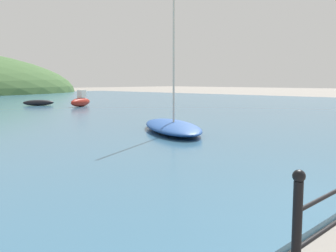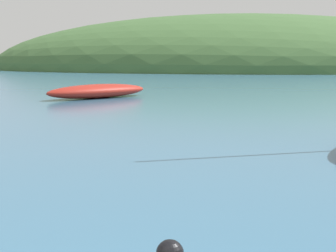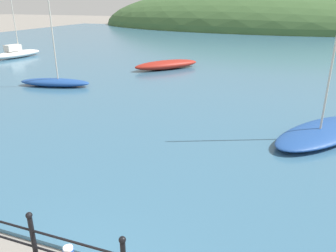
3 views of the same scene
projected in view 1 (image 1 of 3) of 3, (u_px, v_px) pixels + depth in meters
boat_twin_mast at (81, 101)px, 29.26m from camera, size 2.63×1.82×1.22m
boat_far_right at (172, 126)px, 14.76m from camera, size 4.32×5.25×6.03m
boat_blue_hull at (38, 103)px, 30.30m from camera, size 2.29×1.56×0.45m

